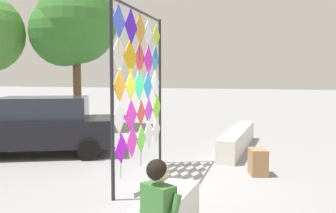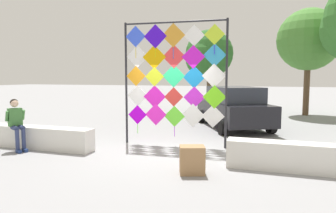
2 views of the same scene
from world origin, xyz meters
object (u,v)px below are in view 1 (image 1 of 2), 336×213
parked_car (41,126)px  tree_far_right (71,26)px  cardboard_box_large (258,162)px  kite_display_rack (140,82)px

parked_car → tree_far_right: tree_far_right is taller
parked_car → cardboard_box_large: size_ratio=7.76×
cardboard_box_large → tree_far_right: size_ratio=0.10×
parked_car → tree_far_right: size_ratio=0.75×
kite_display_rack → parked_car: size_ratio=0.79×
kite_display_rack → parked_car: (1.42, 3.83, -1.34)m
cardboard_box_large → tree_far_right: bearing=57.6°
parked_car → cardboard_box_large: parked_car is taller
tree_far_right → cardboard_box_large: bearing=-122.4°
kite_display_rack → cardboard_box_large: size_ratio=6.15×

